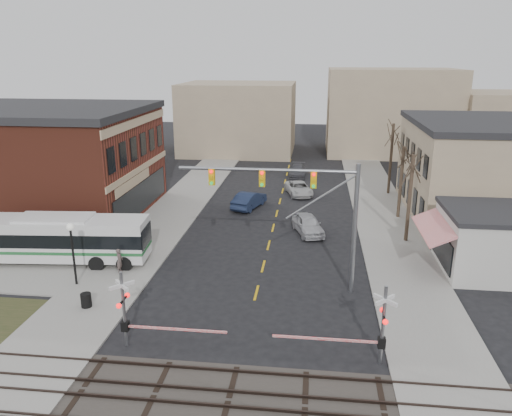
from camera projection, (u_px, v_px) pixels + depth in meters
The scene contains 21 objects.
ground at pixel (252, 309), 28.53m from camera, with size 160.00×160.00×0.00m, color black.
sidewalk_west at pixel (181, 203), 48.56m from camera, with size 5.00×60.00×0.12m, color gray.
sidewalk_east at pixel (380, 210), 46.43m from camera, with size 5.00×60.00×0.12m, color gray.
ballast_strip at pixel (229, 400), 20.93m from camera, with size 160.00×5.00×0.06m, color #332D28.
rail_tracks at pixel (229, 398), 20.91m from camera, with size 160.00×3.91×0.14m.
awning_shop at pixel (506, 242), 32.74m from camera, with size 9.74×6.20×4.30m.
tree_east_a at pixel (410, 199), 37.71m from camera, with size 0.28×0.28×6.75m.
tree_east_b at pixel (401, 182), 43.44m from camera, with size 0.28×0.28×6.30m.
tree_east_c at pixel (391, 159), 50.87m from camera, with size 0.28×0.28×7.20m.
transit_bus at pixel (57, 238), 34.36m from camera, with size 12.69×3.77×3.22m.
traffic_signal_mast at pixel (306, 200), 29.24m from camera, with size 10.60×0.30×8.00m.
rr_crossing_west at pixel (132, 311), 24.31m from camera, with size 5.60×1.36×4.00m.
rr_crossing_east at pixel (374, 326), 22.98m from camera, with size 5.60×1.36×4.00m.
street_lamp at pixel (72, 241), 30.50m from camera, with size 0.44×0.44×4.01m.
trash_bin at pixel (86, 300), 28.41m from camera, with size 0.60×0.60×0.81m, color black.
car_a at pixel (308, 224), 40.34m from camera, with size 1.82×4.53×1.54m, color #B2B2B7.
car_b at pixel (249, 200), 47.07m from camera, with size 1.67×4.78×1.58m, color #18223C.
car_c at pixel (299, 188), 51.54m from camera, with size 2.20×4.78×1.33m, color #B6B6B6.
car_d at pixel (298, 171), 59.39m from camera, with size 1.87×4.61×1.34m, color #48474D.
pedestrian_near at pixel (120, 261), 32.78m from camera, with size 0.60×0.39×1.65m, color #594A47.
pedestrian_far at pixel (116, 244), 35.64m from camera, with size 0.79×0.61×1.62m, color #303655.
Camera 1 is at (3.22, -25.36, 13.93)m, focal length 35.00 mm.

